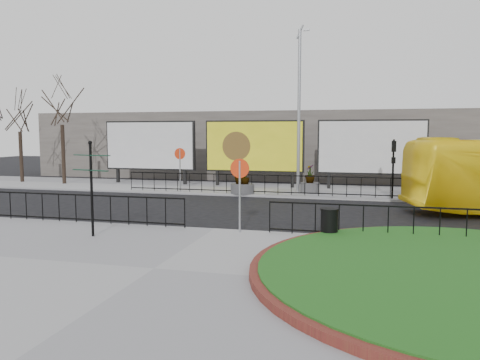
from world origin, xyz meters
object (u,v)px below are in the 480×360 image
(lamp_post, at_px, (299,108))
(litter_bin, at_px, (329,223))
(fingerpost_sign, at_px, (91,179))
(planter_b, at_px, (245,185))
(planter_a, at_px, (240,183))
(billboard_mid, at_px, (254,147))
(planter_c, at_px, (310,183))

(lamp_post, xyz_separation_m, litter_bin, (2.46, -11.60, -4.22))
(fingerpost_sign, distance_m, planter_b, 11.84)
(lamp_post, distance_m, planter_a, 5.35)
(planter_b, bearing_deg, lamp_post, 30.58)
(planter_a, bearing_deg, fingerpost_sign, -99.59)
(litter_bin, bearing_deg, planter_a, 118.65)
(planter_b, bearing_deg, fingerpost_sign, -101.03)
(fingerpost_sign, relative_size, planter_a, 1.94)
(billboard_mid, xyz_separation_m, planter_a, (-0.00, -3.57, -1.90))
(fingerpost_sign, height_order, planter_b, fingerpost_sign)
(litter_bin, distance_m, planter_a, 11.40)
(lamp_post, relative_size, planter_b, 6.61)
(billboard_mid, bearing_deg, planter_b, -85.20)
(planter_b, height_order, planter_c, planter_c)
(lamp_post, bearing_deg, billboard_mid, 146.75)
(litter_bin, relative_size, planter_a, 0.61)
(fingerpost_sign, xyz_separation_m, litter_bin, (7.41, 1.54, -1.37))
(lamp_post, bearing_deg, planter_b, -149.42)
(billboard_mid, bearing_deg, fingerpost_sign, -97.35)
(planter_a, bearing_deg, planter_b, 0.00)
(lamp_post, distance_m, planter_c, 4.23)
(planter_c, bearing_deg, lamp_post, 155.73)
(litter_bin, bearing_deg, billboard_mid, 111.93)
(lamp_post, bearing_deg, planter_a, -151.98)
(billboard_mid, height_order, planter_c, billboard_mid)
(lamp_post, xyz_separation_m, planter_b, (-2.71, -1.60, -4.25))
(lamp_post, relative_size, planter_c, 5.87)
(planter_a, bearing_deg, litter_bin, -61.35)
(fingerpost_sign, height_order, litter_bin, fingerpost_sign)
(fingerpost_sign, bearing_deg, planter_a, 96.60)
(billboard_mid, distance_m, lamp_post, 4.23)
(lamp_post, bearing_deg, planter_c, -24.27)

